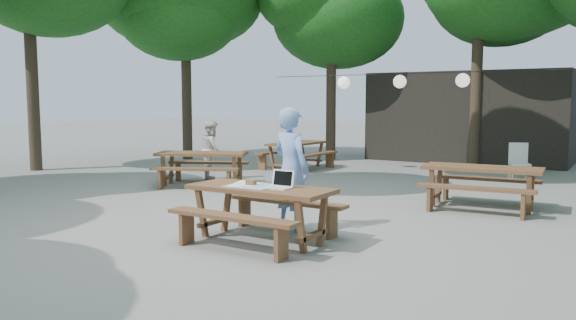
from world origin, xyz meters
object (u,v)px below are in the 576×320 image
Objects in this scene: plastic_chair at (519,170)px; woman at (291,169)px; second_person at (212,150)px; main_picnic_table at (261,213)px; picnic_table_nw at (202,168)px.

woman is at bearing -126.35° from plastic_chair.
second_person is at bearing -172.09° from plastic_chair.
second_person reaches higher than main_picnic_table.
second_person is at bearing 91.03° from picnic_table_nw.
main_picnic_table is 1.11× the size of woman.
plastic_chair reaches higher than picnic_table_nw.
picnic_table_nw is 2.67× the size of plastic_chair.
plastic_chair is (1.93, 7.28, -0.65)m from woman.
main_picnic_table is at bearing -124.75° from plastic_chair.
woman is at bearing 91.64° from main_picnic_table.
second_person reaches higher than plastic_chair.
picnic_table_nw is 1.33× the size of woman.
picnic_table_nw is 4.85m from woman.
second_person reaches higher than picnic_table_nw.
plastic_chair is at bearing -97.81° from second_person.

